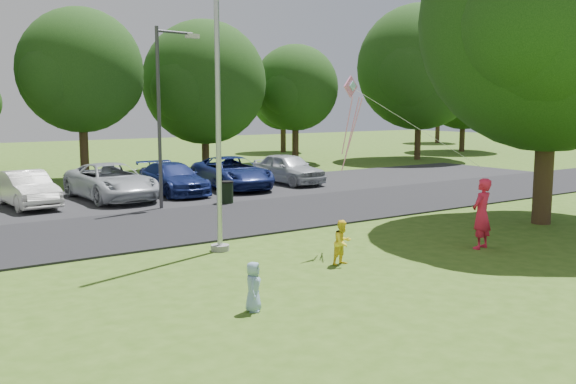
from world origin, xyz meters
TOP-DOWN VIEW (x-y plane):
  - ground at (0.00, 0.00)m, footprint 120.00×120.00m
  - park_road at (0.00, 9.00)m, footprint 60.00×6.00m
  - parking_strip at (0.00, 15.50)m, footprint 42.00×7.00m
  - flagpole at (-3.50, 5.00)m, footprint 0.50×0.50m
  - street_lamp at (-1.77, 12.29)m, footprint 1.89×0.48m
  - trash_can at (0.59, 11.94)m, footprint 0.58×0.58m
  - big_tree at (7.13, 2.35)m, footprint 9.10×8.40m
  - tree_row at (1.59, 24.23)m, footprint 64.35×11.94m
  - horizon_trees at (4.06, 33.88)m, footprint 77.46×7.20m
  - parked_cars at (0.31, 15.57)m, footprint 14.08×5.68m
  - woman at (2.53, 1.14)m, footprint 0.79×0.60m
  - child_yellow at (-1.74, 1.93)m, footprint 0.60×0.50m
  - child_blue at (-5.44, 0.12)m, footprint 0.54×0.56m
  - kite at (-0.35, 3.24)m, footprint 3.22×2.39m

SIDE VIEW (x-z plane):
  - ground at x=0.00m, z-range 0.00..0.00m
  - park_road at x=0.00m, z-range 0.00..0.06m
  - parking_strip at x=0.00m, z-range 0.00..0.06m
  - trash_can at x=0.59m, z-range 0.00..0.93m
  - child_blue at x=-5.44m, z-range 0.00..0.97m
  - child_yellow at x=-1.74m, z-range 0.00..1.12m
  - parked_cars at x=0.31m, z-range 0.04..1.52m
  - woman at x=2.53m, z-range 0.00..1.95m
  - kite at x=-0.35m, z-range 2.66..5.22m
  - street_lamp at x=-1.77m, z-range 0.68..7.43m
  - flagpole at x=-3.50m, z-range -0.83..9.17m
  - horizon_trees at x=4.06m, z-range 0.79..7.81m
  - tree_row at x=1.59m, z-range 0.27..11.15m
  - big_tree at x=7.13m, z-range 1.00..11.78m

